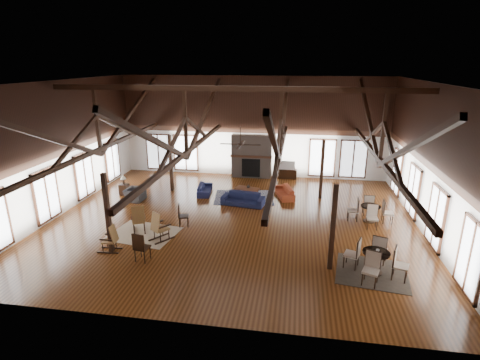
% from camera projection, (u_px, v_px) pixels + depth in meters
% --- Properties ---
extents(floor, '(16.00, 16.00, 0.00)m').
position_uv_depth(floor, '(233.00, 220.00, 16.77)').
color(floor, brown).
rests_on(floor, ground).
extents(ceiling, '(16.00, 14.00, 0.02)m').
position_uv_depth(ceiling, '(232.00, 82.00, 14.94)').
color(ceiling, black).
rests_on(ceiling, wall_back).
extents(wall_back, '(16.00, 0.02, 6.00)m').
position_uv_depth(wall_back, '(253.00, 127.00, 22.44)').
color(wall_back, white).
rests_on(wall_back, floor).
extents(wall_front, '(16.00, 0.02, 6.00)m').
position_uv_depth(wall_front, '(183.00, 222.00, 9.27)').
color(wall_front, white).
rests_on(wall_front, floor).
extents(wall_left, '(0.02, 14.00, 6.00)m').
position_uv_depth(wall_left, '(60.00, 149.00, 17.03)').
color(wall_left, white).
rests_on(wall_left, floor).
extents(wall_right, '(0.02, 14.00, 6.00)m').
position_uv_depth(wall_right, '(433.00, 163.00, 14.68)').
color(wall_right, white).
rests_on(wall_right, floor).
extents(roof_truss, '(15.60, 14.07, 3.14)m').
position_uv_depth(roof_truss, '(232.00, 131.00, 15.54)').
color(roof_truss, black).
rests_on(roof_truss, wall_back).
extents(post_grid, '(8.16, 7.16, 3.05)m').
position_uv_depth(post_grid, '(233.00, 188.00, 16.30)').
color(post_grid, black).
rests_on(post_grid, floor).
extents(fireplace, '(2.50, 0.69, 2.60)m').
position_uv_depth(fireplace, '(252.00, 156.00, 22.65)').
color(fireplace, '#66584E').
rests_on(fireplace, floor).
extents(ceiling_fan, '(1.60, 1.60, 0.75)m').
position_uv_depth(ceiling_fan, '(240.00, 144.00, 14.61)').
color(ceiling_fan, black).
rests_on(ceiling_fan, roof_truss).
extents(sofa_navy_front, '(2.19, 1.11, 0.61)m').
position_uv_depth(sofa_navy_front, '(243.00, 199.00, 18.47)').
color(sofa_navy_front, '#141838').
rests_on(sofa_navy_front, floor).
extents(sofa_navy_left, '(1.72, 0.83, 0.48)m').
position_uv_depth(sofa_navy_left, '(205.00, 189.00, 20.08)').
color(sofa_navy_left, '#161A3E').
rests_on(sofa_navy_left, floor).
extents(sofa_orange, '(1.94, 1.20, 0.53)m').
position_uv_depth(sofa_orange, '(284.00, 192.00, 19.59)').
color(sofa_orange, '#94371C').
rests_on(sofa_orange, floor).
extents(coffee_table, '(1.36, 0.95, 0.47)m').
position_uv_depth(coffee_table, '(247.00, 189.00, 19.55)').
color(coffee_table, '#5C2F1B').
rests_on(coffee_table, floor).
extents(vase, '(0.22, 0.22, 0.19)m').
position_uv_depth(vase, '(248.00, 186.00, 19.53)').
color(vase, '#B2B2B2').
rests_on(vase, coffee_table).
extents(armchair, '(1.01, 0.89, 0.63)m').
position_uv_depth(armchair, '(135.00, 194.00, 19.07)').
color(armchair, '#2D2D30').
rests_on(armchair, floor).
extents(side_table_lamp, '(0.44, 0.44, 1.12)m').
position_uv_depth(side_table_lamp, '(124.00, 187.00, 19.86)').
color(side_table_lamp, black).
rests_on(side_table_lamp, floor).
extents(rocking_chair_a, '(0.82, 1.02, 1.16)m').
position_uv_depth(rocking_chair_a, '(139.00, 220.00, 15.48)').
color(rocking_chair_a, olive).
rests_on(rocking_chair_a, floor).
extents(rocking_chair_b, '(0.95, 1.04, 1.20)m').
position_uv_depth(rocking_chair_b, '(159.00, 227.00, 14.72)').
color(rocking_chair_b, olive).
rests_on(rocking_chair_b, floor).
extents(rocking_chair_c, '(0.84, 0.49, 1.05)m').
position_uv_depth(rocking_chair_c, '(111.00, 239.00, 13.91)').
color(rocking_chair_c, olive).
rests_on(rocking_chair_c, floor).
extents(side_chair_a, '(0.51, 0.51, 1.00)m').
position_uv_depth(side_chair_a, '(181.00, 213.00, 16.00)').
color(side_chair_a, black).
rests_on(side_chair_a, floor).
extents(side_chair_b, '(0.54, 0.54, 1.11)m').
position_uv_depth(side_chair_b, '(140.00, 245.00, 13.12)').
color(side_chair_b, black).
rests_on(side_chair_b, floor).
extents(cafe_table_near, '(2.11, 2.11, 1.09)m').
position_uv_depth(cafe_table_near, '(376.00, 258.00, 12.45)').
color(cafe_table_near, black).
rests_on(cafe_table_near, floor).
extents(cafe_table_far, '(1.97, 1.97, 1.02)m').
position_uv_depth(cafe_table_far, '(370.00, 211.00, 16.49)').
color(cafe_table_far, black).
rests_on(cafe_table_far, floor).
extents(cup_near, '(0.13, 0.13, 0.09)m').
position_uv_depth(cup_near, '(378.00, 251.00, 12.38)').
color(cup_near, '#B2B2B2').
rests_on(cup_near, cafe_table_near).
extents(cup_far, '(0.14, 0.14, 0.09)m').
position_uv_depth(cup_far, '(369.00, 205.00, 16.34)').
color(cup_far, '#B2B2B2').
rests_on(cup_far, cafe_table_far).
extents(tv_console, '(1.10, 0.41, 0.55)m').
position_uv_depth(tv_console, '(288.00, 174.00, 22.71)').
color(tv_console, black).
rests_on(tv_console, floor).
extents(television, '(0.94, 0.18, 0.54)m').
position_uv_depth(television, '(287.00, 165.00, 22.55)').
color(television, '#B2B2B2').
rests_on(television, tv_console).
extents(rug_tan, '(2.92, 2.45, 0.01)m').
position_uv_depth(rug_tan, '(144.00, 234.00, 15.46)').
color(rug_tan, tan).
rests_on(rug_tan, floor).
extents(rug_navy, '(3.29, 2.63, 0.01)m').
position_uv_depth(rug_navy, '(244.00, 197.00, 19.55)').
color(rug_navy, '#171C43').
rests_on(rug_navy, floor).
extents(rug_dark, '(2.59, 2.41, 0.01)m').
position_uv_depth(rug_dark, '(372.00, 272.00, 12.63)').
color(rug_dark, black).
rests_on(rug_dark, floor).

